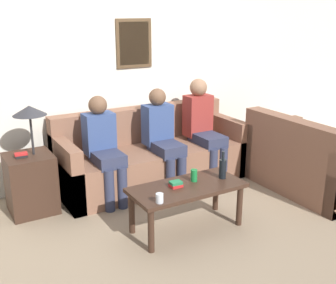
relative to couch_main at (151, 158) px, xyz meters
The scene contains 13 objects.
ground_plane 0.61m from the couch_main, 90.00° to the right, with size 16.00×16.00×0.00m, color gray.
wall_back 1.08m from the couch_main, 90.00° to the left, with size 9.00×0.08×2.60m.
couch_main is the anchor object (origin of this frame).
couch_side 1.91m from the couch_main, 37.44° to the right, with size 0.88×1.44×0.92m.
coffee_table 1.28m from the couch_main, 102.07° to the right, with size 1.13×0.52×0.46m.
side_table_with_lamp 1.50m from the couch_main, behind, with size 0.48×0.48×1.17m.
wine_bottle 1.29m from the couch_main, 83.25° to the right, with size 0.07×0.07×0.28m.
drinking_glass 1.60m from the couch_main, 115.23° to the right, with size 0.07×0.07×0.09m.
book_stack 1.28m from the couch_main, 107.13° to the right, with size 0.12×0.10×0.06m.
soda_can 1.21m from the couch_main, 96.98° to the right, with size 0.07×0.07×0.12m.
person_left 0.80m from the couch_main, 164.79° to the right, with size 0.34×0.59×1.19m.
person_middle 0.40m from the couch_main, 77.10° to the right, with size 0.34×0.61×1.21m.
person_right 0.79m from the couch_main, 12.29° to the right, with size 0.34×0.64×1.27m.
Camera 1 is at (-2.32, -3.90, 2.10)m, focal length 45.00 mm.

